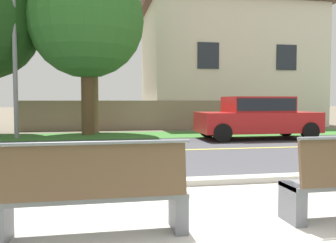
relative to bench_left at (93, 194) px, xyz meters
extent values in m
plane|color=#665B4C|center=(1.55, 7.72, -0.46)|extent=(140.00, 140.00, 0.00)
cube|color=#B7B2A8|center=(1.55, 0.12, -0.45)|extent=(44.00, 3.60, 0.01)
cube|color=#ADA89E|center=(1.55, 2.07, -0.40)|extent=(44.00, 0.30, 0.11)
cube|color=#424247|center=(1.55, 6.22, -0.46)|extent=(52.00, 8.00, 0.01)
cube|color=#E0CC4C|center=(1.55, 6.22, -0.45)|extent=(48.00, 0.14, 0.01)
cube|color=#38702D|center=(1.55, 10.79, -0.45)|extent=(48.00, 2.80, 0.02)
cube|color=slate|center=(-0.88, 0.07, -0.23)|extent=(0.14, 0.40, 0.45)
cube|color=slate|center=(0.88, 0.07, -0.23)|extent=(0.14, 0.40, 0.45)
cube|color=slate|center=(0.00, 0.07, -0.03)|extent=(1.91, 0.44, 0.05)
cube|color=brown|center=(0.00, -0.13, 0.25)|extent=(1.83, 0.12, 0.52)
cylinder|color=slate|center=(0.00, -0.14, 0.53)|extent=(1.91, 0.04, 0.04)
cube|color=slate|center=(2.21, 0.07, -0.23)|extent=(0.14, 0.40, 0.45)
cube|color=red|center=(5.67, 8.62, 0.16)|extent=(4.30, 1.76, 0.72)
cube|color=red|center=(5.67, 8.62, 0.78)|extent=(2.24, 1.58, 0.60)
cube|color=black|center=(5.67, 8.62, 0.80)|extent=(2.15, 1.62, 0.43)
cylinder|color=black|center=(7.27, 7.78, -0.14)|extent=(0.64, 0.18, 0.64)
cylinder|color=black|center=(7.27, 9.46, -0.14)|extent=(0.64, 0.18, 0.64)
cylinder|color=black|center=(4.07, 7.78, -0.14)|extent=(0.64, 0.18, 0.64)
cylinder|color=black|center=(4.07, 9.46, -0.14)|extent=(0.64, 0.18, 0.64)
cylinder|color=gray|center=(-2.95, 10.39, 3.40)|extent=(0.16, 0.16, 7.73)
cylinder|color=brown|center=(-0.42, 11.41, 0.98)|extent=(0.50, 0.50, 2.89)
sphere|color=#2D6B28|center=(-0.42, 11.41, 4.16)|extent=(4.62, 4.62, 4.62)
cylinder|color=brown|center=(-0.15, 12.67, 3.85)|extent=(0.32, 0.32, 8.62)
cube|color=gray|center=(2.88, 13.75, 0.24)|extent=(13.00, 0.36, 1.40)
cube|color=beige|center=(7.47, 16.95, 2.83)|extent=(9.34, 6.40, 6.58)
cube|color=brown|center=(7.47, 16.95, 6.42)|extent=(10.09, 6.91, 0.60)
cube|color=#232833|center=(5.37, 13.72, 3.16)|extent=(1.10, 0.06, 1.30)
cube|color=#232833|center=(9.57, 13.72, 3.16)|extent=(1.10, 0.06, 1.30)
camera|label=1|loc=(0.07, -3.65, 0.93)|focal=38.72mm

